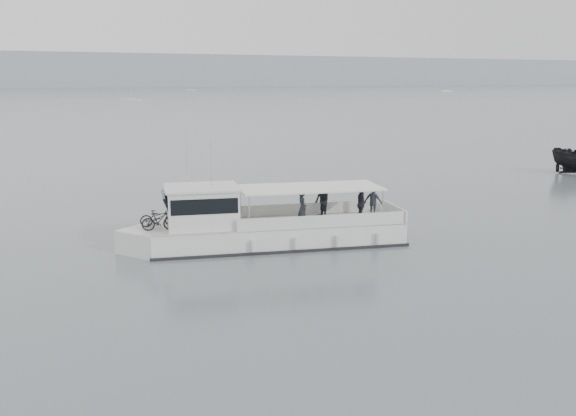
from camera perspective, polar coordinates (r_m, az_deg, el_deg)
name	(u,v)px	position (r m, az deg, el deg)	size (l,w,h in m)	color
ground	(361,229)	(31.27, 6.48, -1.85)	(1400.00, 1400.00, 0.00)	#51595F
tour_boat	(253,227)	(27.73, -3.12, -1.70)	(12.43, 5.46, 5.20)	white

